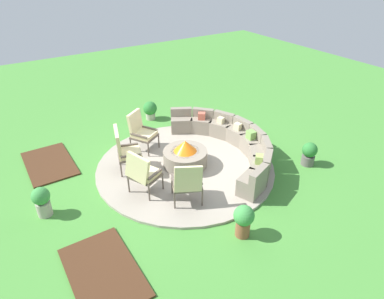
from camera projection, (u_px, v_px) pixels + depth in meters
ground_plane at (185, 167)px, 8.48m from camera, size 24.00×24.00×0.00m
patio_circle at (185, 166)px, 8.47m from camera, size 4.43×4.43×0.06m
mulch_bed_left at (49, 163)px, 8.59m from camera, size 1.79×1.09×0.04m
mulch_bed_right at (103, 272)px, 5.71m from camera, size 1.79×1.09×0.04m
fire_pit at (185, 156)px, 8.31m from camera, size 1.09×1.09×0.70m
curved_stone_bench at (232, 142)px, 8.89m from camera, size 4.02×1.81×0.68m
lounge_chair_front_left at (141, 131)px, 8.86m from camera, size 0.79×0.78×1.07m
lounge_chair_front_right at (125, 149)px, 7.98m from camera, size 0.75×0.73×1.18m
lounge_chair_back_left at (142, 172)px, 7.23m from camera, size 0.79×0.77×1.07m
lounge_chair_back_right at (187, 181)px, 6.96m from camera, size 0.77×0.80×1.00m
potted_plant_0 at (309, 153)px, 8.42m from camera, size 0.38×0.38×0.62m
potted_plant_1 at (42, 201)px, 6.78m from camera, size 0.37×0.37×0.67m
potted_plant_2 at (150, 110)px, 10.70m from camera, size 0.44×0.44×0.59m
potted_plant_3 at (244, 219)px, 6.27m from camera, size 0.40×0.40×0.69m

